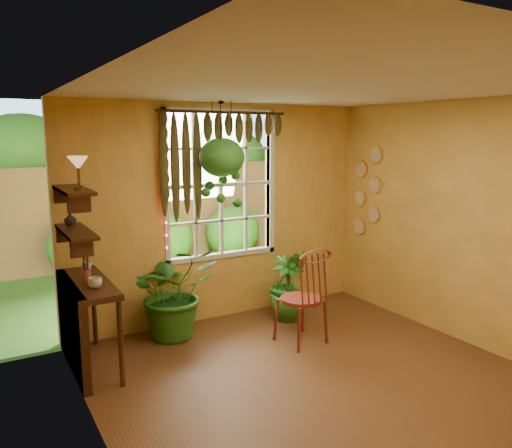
{
  "coord_description": "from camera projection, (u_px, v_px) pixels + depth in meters",
  "views": [
    {
      "loc": [
        -2.73,
        -3.31,
        2.3
      ],
      "look_at": [
        -0.14,
        1.15,
        1.39
      ],
      "focal_mm": 35.0,
      "sensor_mm": 36.0,
      "label": 1
    }
  ],
  "objects": [
    {
      "name": "wall_back",
      "position": [
        222.0,
        213.0,
        6.25
      ],
      "size": [
        4.0,
        0.0,
        4.0
      ],
      "primitive_type": "plane",
      "rotation": [
        1.57,
        0.0,
        0.0
      ],
      "color": "#E7A74E",
      "rests_on": "floor"
    },
    {
      "name": "ceiling",
      "position": [
        341.0,
        87.0,
        4.1
      ],
      "size": [
        4.5,
        4.5,
        0.0
      ],
      "primitive_type": "plane",
      "rotation": [
        3.14,
        0.0,
        0.0
      ],
      "color": "silver",
      "rests_on": "wall_back"
    },
    {
      "name": "backyard",
      "position": [
        134.0,
        186.0,
        10.32
      ],
      "size": [
        14.0,
        10.0,
        12.0
      ],
      "color": "#24601B",
      "rests_on": "ground"
    },
    {
      "name": "shelf_lower",
      "position": [
        76.0,
        232.0,
        4.76
      ],
      "size": [
        0.25,
        0.9,
        0.04
      ],
      "primitive_type": "cube",
      "color": "#351B0E",
      "rests_on": "wall_left"
    },
    {
      "name": "potted_plant_left",
      "position": [
        174.0,
        291.0,
        5.72
      ],
      "size": [
        0.99,
        0.86,
        1.08
      ],
      "primitive_type": "imported",
      "rotation": [
        0.0,
        0.0,
        -0.01
      ],
      "color": "#165418",
      "rests_on": "floor"
    },
    {
      "name": "potted_plant_right",
      "position": [
        287.0,
        289.0,
        6.29
      ],
      "size": [
        0.55,
        0.55,
        0.8
      ],
      "primitive_type": "imported",
      "rotation": [
        0.0,
        0.0,
        0.25
      ],
      "color": "#165418",
      "rests_on": "floor"
    },
    {
      "name": "wall_left",
      "position": [
        103.0,
        280.0,
        3.35
      ],
      "size": [
        0.0,
        4.5,
        4.5
      ],
      "primitive_type": "plane",
      "rotation": [
        1.57,
        0.0,
        1.57
      ],
      "color": "#E7A74E",
      "rests_on": "floor"
    },
    {
      "name": "shelf_vase",
      "position": [
        70.0,
        219.0,
        5.0
      ],
      "size": [
        0.14,
        0.14,
        0.13
      ],
      "primitive_type": "imported",
      "rotation": [
        0.0,
        0.0,
        0.13
      ],
      "color": "#B2AD99",
      "rests_on": "shelf_lower"
    },
    {
      "name": "counter_ledge",
      "position": [
        78.0,
        317.0,
        4.89
      ],
      "size": [
        0.4,
        1.2,
        0.9
      ],
      "color": "#351B0E",
      "rests_on": "floor"
    },
    {
      "name": "wall_plates",
      "position": [
        367.0,
        192.0,
        6.8
      ],
      "size": [
        0.04,
        0.32,
        1.1
      ],
      "primitive_type": null,
      "color": "beige",
      "rests_on": "wall_right"
    },
    {
      "name": "window",
      "position": [
        221.0,
        185.0,
        6.22
      ],
      "size": [
        1.52,
        0.1,
        1.86
      ],
      "color": "silver",
      "rests_on": "wall_back"
    },
    {
      "name": "cup_b",
      "position": [
        87.0,
        266.0,
        5.24
      ],
      "size": [
        0.13,
        0.13,
        0.1
      ],
      "primitive_type": "imported",
      "rotation": [
        0.0,
        0.0,
        0.29
      ],
      "color": "beige",
      "rests_on": "counter_ledge"
    },
    {
      "name": "potted_plant_mid",
      "position": [
        288.0,
        283.0,
        6.38
      ],
      "size": [
        0.58,
        0.52,
        0.88
      ],
      "primitive_type": "imported",
      "rotation": [
        0.0,
        0.0,
        -0.32
      ],
      "color": "#165418",
      "rests_on": "floor"
    },
    {
      "name": "shelf_upper",
      "position": [
        73.0,
        190.0,
        4.69
      ],
      "size": [
        0.25,
        0.9,
        0.04
      ],
      "primitive_type": "cube",
      "color": "#351B0E",
      "rests_on": "wall_left"
    },
    {
      "name": "valance_vine",
      "position": [
        218.0,
        138.0,
        5.97
      ],
      "size": [
        1.7,
        0.12,
        1.1
      ],
      "color": "#351B0E",
      "rests_on": "window"
    },
    {
      "name": "windsor_chair",
      "position": [
        303.0,
        311.0,
        5.58
      ],
      "size": [
        0.52,
        0.55,
        1.27
      ],
      "rotation": [
        0.0,
        0.0,
        0.11
      ],
      "color": "maroon",
      "rests_on": "floor"
    },
    {
      "name": "brush_jar",
      "position": [
        86.0,
        268.0,
        4.88
      ],
      "size": [
        0.09,
        0.09,
        0.33
      ],
      "color": "brown",
      "rests_on": "counter_ledge"
    },
    {
      "name": "hanging_basket",
      "position": [
        222.0,
        163.0,
        5.83
      ],
      "size": [
        0.54,
        0.54,
        1.24
      ],
      "color": "black",
      "rests_on": "ceiling"
    },
    {
      "name": "floor",
      "position": [
        332.0,
        391.0,
        4.57
      ],
      "size": [
        4.5,
        4.5,
        0.0
      ],
      "primitive_type": "plane",
      "color": "brown",
      "rests_on": "ground"
    },
    {
      "name": "cup_a",
      "position": [
        95.0,
        283.0,
        4.66
      ],
      "size": [
        0.13,
        0.13,
        0.1
      ],
      "primitive_type": "imported",
      "rotation": [
        0.0,
        0.0,
        0.02
      ],
      "color": "silver",
      "rests_on": "counter_ledge"
    },
    {
      "name": "tiffany_lamp",
      "position": [
        78.0,
        165.0,
        4.47
      ],
      "size": [
        0.18,
        0.18,
        0.31
      ],
      "color": "#553B18",
      "rests_on": "shelf_upper"
    },
    {
      "name": "wall_right",
      "position": [
        484.0,
        226.0,
        5.32
      ],
      "size": [
        0.0,
        4.5,
        4.5
      ],
      "primitive_type": "plane",
      "rotation": [
        1.57,
        0.0,
        -1.57
      ],
      "color": "#E7A74E",
      "rests_on": "floor"
    },
    {
      "name": "string_lights",
      "position": [
        165.0,
        184.0,
        5.75
      ],
      "size": [
        0.03,
        0.03,
        1.54
      ],
      "primitive_type": null,
      "color": "#FF2633",
      "rests_on": "window"
    }
  ]
}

